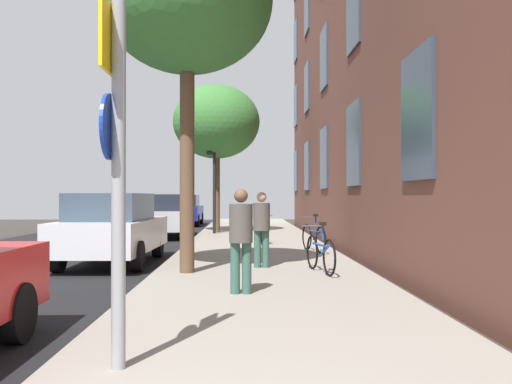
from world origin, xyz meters
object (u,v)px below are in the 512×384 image
object	(u,v)px
traffic_light	(212,165)
pedestrian_0	(241,234)
tree_near	(187,2)
bicycle_1	(314,237)
bicycle_2	(264,232)
tree_far	(216,122)
pedestrian_1	(262,224)
bicycle_0	(320,253)
sign_post	(116,140)
car_1	(113,228)
car_2	(163,215)
car_3	(184,210)

from	to	relation	value
traffic_light	pedestrian_0	size ratio (longest dim) A/B	2.51
tree_near	bicycle_1	size ratio (longest dim) A/B	3.84
bicycle_2	tree_far	bearing A→B (deg)	105.86
pedestrian_1	bicycle_0	bearing A→B (deg)	-36.01
sign_post	tree_far	distance (m)	17.97
bicycle_1	bicycle_0	bearing A→B (deg)	-95.37
tree_far	bicycle_1	xyz separation A→B (m)	(2.91, -8.02, -4.03)
traffic_light	bicycle_1	xyz separation A→B (m)	(3.05, -7.22, -2.28)
tree_far	pedestrian_1	world-z (taller)	tree_far
tree_far	bicycle_2	world-z (taller)	tree_far
traffic_light	bicycle_0	xyz separation A→B (m)	(2.68, -11.16, -2.29)
bicycle_1	traffic_light	bearing A→B (deg)	112.89
sign_post	bicycle_2	bearing A→B (deg)	81.82
car_1	pedestrian_0	bearing A→B (deg)	-57.11
traffic_light	car_2	world-z (taller)	traffic_light
bicycle_1	car_3	world-z (taller)	car_3
pedestrian_1	car_1	xyz separation A→B (m)	(-3.36, 1.52, -0.15)
traffic_light	car_2	size ratio (longest dim) A/B	0.85
bicycle_2	car_1	xyz separation A→B (m)	(-3.61, -3.67, 0.34)
sign_post	pedestrian_0	xyz separation A→B (m)	(1.04, 3.58, -1.03)
traffic_light	car_2	bearing A→B (deg)	-164.29
tree_far	pedestrian_1	xyz separation A→B (m)	(1.45, -11.16, -3.54)
pedestrian_1	car_2	world-z (taller)	pedestrian_1
traffic_light	bicycle_1	world-z (taller)	traffic_light
bicycle_1	pedestrian_0	xyz separation A→B (m)	(-1.87, -6.19, 0.50)
tree_near	bicycle_2	distance (m)	7.78
bicycle_2	pedestrian_1	distance (m)	5.23
tree_near	car_1	size ratio (longest dim) A/B	1.51
bicycle_2	car_3	distance (m)	13.53
bicycle_1	pedestrian_0	size ratio (longest dim) A/B	1.10
pedestrian_0	car_3	world-z (taller)	pedestrian_0
tree_far	car_3	size ratio (longest dim) A/B	1.42
sign_post	bicycle_2	distance (m)	12.04
pedestrian_0	bicycle_1	bearing A→B (deg)	73.21
car_2	car_3	size ratio (longest dim) A/B	1.10
car_1	traffic_light	bearing A→B (deg)	78.65
car_3	bicycle_2	bearing A→B (deg)	-73.91
pedestrian_0	car_2	distance (m)	13.24
car_2	tree_far	bearing A→B (deg)	33.78
tree_far	pedestrian_1	size ratio (longest dim) A/B	3.86
traffic_light	bicycle_1	bearing A→B (deg)	-67.11
sign_post	bicycle_0	bearing A→B (deg)	66.47
car_3	tree_far	bearing A→B (deg)	-73.72
pedestrian_0	car_3	size ratio (longest dim) A/B	0.37
sign_post	traffic_light	distance (m)	17.01
bicycle_0	car_3	distance (m)	19.53
pedestrian_1	car_3	xyz separation A→B (m)	(-3.50, 18.19, -0.15)
tree_far	traffic_light	bearing A→B (deg)	-99.92
tree_near	car_3	bearing A→B (deg)	96.22
pedestrian_1	bicycle_1	bearing A→B (deg)	65.11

